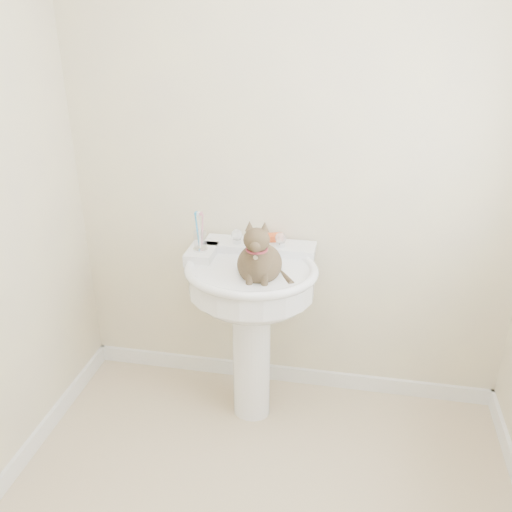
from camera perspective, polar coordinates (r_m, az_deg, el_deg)
The scene contains 7 objects.
wall_back at distance 2.57m, azimuth 3.78°, elevation 9.86°, with size 2.20×0.00×2.50m, color beige, non-canonical shape.
baseboard_back at distance 3.10m, azimuth 3.13°, elevation -12.26°, with size 2.20×0.02×0.09m, color white.
pedestal_sink at distance 2.54m, azimuth -0.53°, elevation -4.22°, with size 0.63×0.62×0.87m.
faucet at distance 2.57m, azimuth 0.18°, elevation 1.88°, with size 0.28×0.12×0.14m.
soap_bar at distance 2.66m, azimuth 1.90°, elevation 1.96°, with size 0.09×0.06×0.03m, color #DA511F.
toothbrush_cup at distance 2.55m, azimuth -5.89°, elevation 1.66°, with size 0.07×0.07×0.18m.
cat at distance 2.35m, azimuth 0.32°, elevation -0.48°, with size 0.22×0.27×0.40m.
Camera 1 is at (0.30, -1.37, 1.91)m, focal length 38.00 mm.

